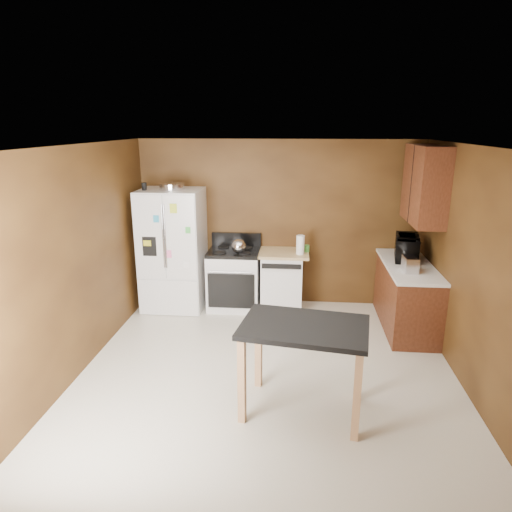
# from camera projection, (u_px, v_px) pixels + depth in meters

# --- Properties ---
(floor) EXTENTS (4.50, 4.50, 0.00)m
(floor) POSITION_uv_depth(u_px,v_px,m) (267.00, 374.00, 5.13)
(floor) COLOR beige
(floor) RESTS_ON ground
(ceiling) EXTENTS (4.50, 4.50, 0.00)m
(ceiling) POSITION_uv_depth(u_px,v_px,m) (269.00, 146.00, 4.43)
(ceiling) COLOR white
(ceiling) RESTS_ON ground
(wall_back) EXTENTS (4.20, 0.00, 4.20)m
(wall_back) POSITION_uv_depth(u_px,v_px,m) (278.00, 224.00, 6.93)
(wall_back) COLOR brown
(wall_back) RESTS_ON ground
(wall_front) EXTENTS (4.20, 0.00, 4.20)m
(wall_front) POSITION_uv_depth(u_px,v_px,m) (241.00, 386.00, 2.63)
(wall_front) COLOR brown
(wall_front) RESTS_ON ground
(wall_left) EXTENTS (0.00, 4.50, 4.50)m
(wall_left) POSITION_uv_depth(u_px,v_px,m) (76.00, 263.00, 4.97)
(wall_left) COLOR brown
(wall_left) RESTS_ON ground
(wall_right) EXTENTS (0.00, 4.50, 4.50)m
(wall_right) POSITION_uv_depth(u_px,v_px,m) (476.00, 274.00, 4.59)
(wall_right) COLOR brown
(wall_right) RESTS_ON ground
(roasting_pan) EXTENTS (0.36, 0.36, 0.09)m
(roasting_pan) POSITION_uv_depth(u_px,v_px,m) (172.00, 187.00, 6.53)
(roasting_pan) COLOR silver
(roasting_pan) RESTS_ON refrigerator
(pen_cup) EXTENTS (0.07, 0.07, 0.11)m
(pen_cup) POSITION_uv_depth(u_px,v_px,m) (144.00, 186.00, 6.47)
(pen_cup) COLOR black
(pen_cup) RESTS_ON refrigerator
(kettle) EXTENTS (0.21, 0.21, 0.21)m
(kettle) POSITION_uv_depth(u_px,v_px,m) (239.00, 246.00, 6.60)
(kettle) COLOR silver
(kettle) RESTS_ON gas_range
(paper_towel) EXTENTS (0.12, 0.12, 0.28)m
(paper_towel) POSITION_uv_depth(u_px,v_px,m) (300.00, 245.00, 6.58)
(paper_towel) COLOR white
(paper_towel) RESTS_ON dishwasher
(green_canister) EXTENTS (0.10, 0.10, 0.10)m
(green_canister) POSITION_uv_depth(u_px,v_px,m) (306.00, 248.00, 6.73)
(green_canister) COLOR green
(green_canister) RESTS_ON dishwasher
(toaster) EXTENTS (0.17, 0.27, 0.19)m
(toaster) POSITION_uv_depth(u_px,v_px,m) (410.00, 264.00, 5.78)
(toaster) COLOR silver
(toaster) RESTS_ON right_cabinets
(microwave) EXTENTS (0.46, 0.61, 0.31)m
(microwave) POSITION_uv_depth(u_px,v_px,m) (407.00, 249.00, 6.27)
(microwave) COLOR black
(microwave) RESTS_ON right_cabinets
(refrigerator) EXTENTS (0.90, 0.80, 1.80)m
(refrigerator) POSITION_uv_depth(u_px,v_px,m) (173.00, 250.00, 6.80)
(refrigerator) COLOR white
(refrigerator) RESTS_ON ground
(gas_range) EXTENTS (0.76, 0.68, 1.10)m
(gas_range) POSITION_uv_depth(u_px,v_px,m) (234.00, 278.00, 6.90)
(gas_range) COLOR white
(gas_range) RESTS_ON ground
(dishwasher) EXTENTS (0.78, 0.63, 0.89)m
(dishwasher) POSITION_uv_depth(u_px,v_px,m) (282.00, 280.00, 6.86)
(dishwasher) COLOR white
(dishwasher) RESTS_ON ground
(right_cabinets) EXTENTS (0.63, 1.58, 2.45)m
(right_cabinets) POSITION_uv_depth(u_px,v_px,m) (412.00, 263.00, 6.13)
(right_cabinets) COLOR brown
(right_cabinets) RESTS_ON ground
(island) EXTENTS (1.28, 0.95, 0.91)m
(island) POSITION_uv_depth(u_px,v_px,m) (304.00, 339.00, 4.28)
(island) COLOR black
(island) RESTS_ON ground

